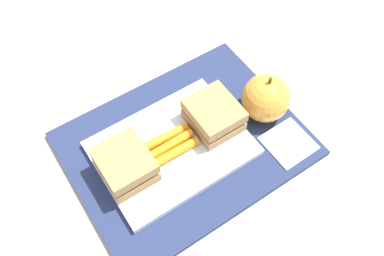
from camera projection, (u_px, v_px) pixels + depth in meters
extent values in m
plane|color=#B7AD99|center=(186.00, 146.00, 0.66)|extent=(2.40, 2.40, 0.00)
cube|color=navy|center=(185.00, 144.00, 0.65)|extent=(0.36, 0.28, 0.01)
cube|color=white|center=(172.00, 148.00, 0.64)|extent=(0.23, 0.17, 0.01)
cube|color=#9E7A4C|center=(127.00, 169.00, 0.60)|extent=(0.07, 0.08, 0.02)
cube|color=beige|center=(125.00, 165.00, 0.59)|extent=(0.07, 0.07, 0.01)
cube|color=#9E7A4C|center=(124.00, 160.00, 0.58)|extent=(0.07, 0.08, 0.02)
cube|color=#9E7A4C|center=(213.00, 120.00, 0.65)|extent=(0.07, 0.08, 0.02)
cube|color=beige|center=(214.00, 115.00, 0.64)|extent=(0.07, 0.07, 0.01)
cube|color=#9E7A4C|center=(214.00, 110.00, 0.63)|extent=(0.07, 0.08, 0.02)
cylinder|color=orange|center=(177.00, 152.00, 0.62)|extent=(0.08, 0.01, 0.02)
cylinder|color=orange|center=(171.00, 144.00, 0.63)|extent=(0.08, 0.01, 0.02)
cylinder|color=orange|center=(167.00, 137.00, 0.63)|extent=(0.08, 0.01, 0.02)
sphere|color=gold|center=(266.00, 98.00, 0.65)|extent=(0.08, 0.08, 0.08)
cylinder|color=brown|center=(270.00, 81.00, 0.61)|extent=(0.01, 0.00, 0.01)
cube|color=white|center=(289.00, 143.00, 0.65)|extent=(0.07, 0.07, 0.00)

